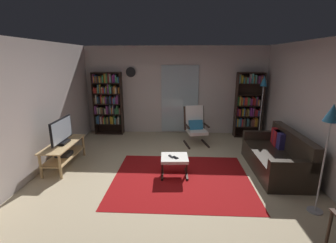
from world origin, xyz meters
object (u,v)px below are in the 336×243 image
Objects in this scene: bookshelf_near_tv at (108,101)px; bookshelf_near_sofa at (248,105)px; leather_sofa at (277,157)px; cell_phone at (175,157)px; ottoman at (175,160)px; television at (62,132)px; tv_remote at (171,156)px; wall_clock at (131,72)px; floor_lamp_by_shelf at (263,91)px; tv_stand at (64,151)px; lounge_armchair at (195,124)px; floor_lamp_by_sofa at (331,124)px.

bookshelf_near_sofa is (4.11, -0.08, -0.05)m from bookshelf_near_tv.
cell_phone is at bearing -170.74° from leather_sofa.
ottoman is (-2.05, -2.56, -0.63)m from bookshelf_near_sofa.
bookshelf_near_tv is at bearing 82.53° from television.
tv_remote is 1.03× the size of cell_phone.
wall_clock is (-1.38, 2.82, 1.45)m from cell_phone.
floor_lamp_by_shelf is (0.14, -0.73, 0.49)m from bookshelf_near_sofa.
cell_phone is (-2.04, -2.60, -0.55)m from bookshelf_near_sofa.
bookshelf_near_sofa is at bearing 16.70° from tv_remote.
bookshelf_near_tv is 1.10m from wall_clock.
bookshelf_near_sofa is 3.54m from wall_clock.
tv_stand is at bearing -97.52° from bookshelf_near_tv.
television is at bearing 138.30° from tv_remote.
tv_remote is at bearing -107.41° from lounge_armchair.
bookshelf_near_sofa reaches higher than tv_stand.
television is at bearing -161.55° from floor_lamp_by_shelf.
wall_clock reaches higher than leather_sofa.
bookshelf_near_sofa is (4.42, 2.25, 0.19)m from television.
leather_sofa is 2.22m from lounge_armchair.
tv_remote is 3.10m from floor_lamp_by_shelf.
floor_lamp_by_sofa is at bearing -60.49° from lounge_armchair.
floor_lamp_by_shelf reaches higher than leather_sofa.
wall_clock reaches higher than floor_lamp_by_sofa.
bookshelf_near_tv is 0.99× the size of bookshelf_near_sofa.
floor_lamp_by_shelf is (2.18, 1.87, 1.04)m from cell_phone.
floor_lamp_by_shelf reaches higher than ottoman.
wall_clock reaches higher than television.
floor_lamp_by_shelf is at bearing -0.67° from lounge_armchair.
tv_remote is 2.65m from floor_lamp_by_sofa.
bookshelf_near_sofa is at bearing 26.99° from tv_stand.
leather_sofa is 2.11m from ottoman.
bookshelf_near_sofa reaches higher than tv_remote.
ottoman is 3.07m from floor_lamp_by_shelf.
floor_lamp_by_shelf reaches higher than tv_remote.
bookshelf_near_tv is 6.40× the size of wall_clock.
television is at bearing 132.31° from cell_phone.
lounge_armchair is 3.53× the size of wall_clock.
bookshelf_near_tv is 1.01× the size of floor_lamp_by_shelf.
wall_clock reaches higher than lounge_armchair.
tv_stand is at bearing 172.65° from ottoman.
television is 2.87m from wall_clock.
floor_lamp_by_shelf reaches higher than television.
bookshelf_near_sofa reaches higher than ottoman.
bookshelf_near_tv is at bearing 150.46° from leather_sofa.
floor_lamp_by_sofa is at bearing -90.65° from floor_lamp_by_shelf.
lounge_armchair reaches higher than leather_sofa.
wall_clock is (0.69, 0.13, 0.85)m from bookshelf_near_tv.
television is 3.27m from lounge_armchair.
television is 2.35m from tv_remote.
tv_remote is at bearing -171.97° from leather_sofa.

